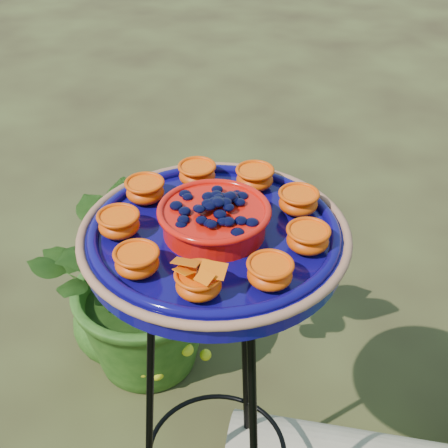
{
  "coord_description": "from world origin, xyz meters",
  "views": [
    {
      "loc": [
        0.37,
        -0.75,
        1.69
      ],
      "look_at": [
        -0.02,
        0.1,
        1.03
      ],
      "focal_mm": 50.0,
      "sensor_mm": 36.0,
      "label": 1
    }
  ],
  "objects": [
    {
      "name": "shrub_back_left",
      "position": [
        -0.5,
        0.58,
        0.4
      ],
      "size": [
        0.95,
        0.94,
        0.8
      ],
      "primitive_type": "imported",
      "rotation": [
        0.0,
        0.0,
        0.73
      ],
      "color": "#204512",
      "rests_on": "ground"
    },
    {
      "name": "tripod_stand",
      "position": [
        -0.04,
        0.09,
        0.58
      ],
      "size": [
        0.37,
        0.39,
        0.96
      ],
      "rotation": [
        0.0,
        0.0,
        -0.06
      ],
      "color": "black",
      "rests_on": "ground"
    },
    {
      "name": "feeder_dish",
      "position": [
        -0.04,
        0.09,
        1.01
      ],
      "size": [
        0.51,
        0.51,
        0.11
      ],
      "rotation": [
        0.0,
        0.0,
        -0.06
      ],
      "color": "#0B0651",
      "rests_on": "tripod_stand"
    }
  ]
}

